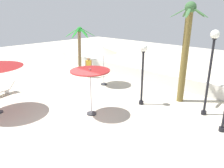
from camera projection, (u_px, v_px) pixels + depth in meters
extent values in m
plane|color=beige|center=(71.00, 124.00, 10.84)|extent=(56.00, 56.00, 0.00)
cube|color=silver|center=(162.00, 79.00, 16.44)|extent=(25.20, 0.30, 0.95)
cylinder|color=#333338|center=(0.00, 112.00, 12.08)|extent=(0.36, 0.36, 0.08)
cylinder|color=#333338|center=(92.00, 113.00, 11.90)|extent=(0.51, 0.51, 0.08)
cylinder|color=#A5A5AD|center=(91.00, 93.00, 11.52)|extent=(0.05, 0.05, 2.46)
cylinder|color=maroon|center=(90.00, 71.00, 11.14)|extent=(2.03, 2.03, 0.06)
sphere|color=#99999E|center=(90.00, 69.00, 11.12)|extent=(0.08, 0.08, 0.08)
cylinder|color=#333338|center=(104.00, 84.00, 16.71)|extent=(0.49, 0.49, 0.08)
cylinder|color=#A5A5AD|center=(104.00, 69.00, 16.33)|extent=(0.05, 0.05, 2.49)
cone|color=#B7AD93|center=(103.00, 50.00, 15.89)|extent=(2.04, 2.04, 0.41)
sphere|color=#99999E|center=(103.00, 47.00, 15.82)|extent=(0.08, 0.08, 0.08)
cylinder|color=brown|center=(79.00, 50.00, 20.74)|extent=(0.46, 0.30, 3.75)
sphere|color=#217F29|center=(80.00, 29.00, 20.04)|extent=(0.48, 0.48, 0.48)
ellipsoid|color=#217F29|center=(84.00, 33.00, 19.56)|extent=(1.34, 0.40, 0.82)
ellipsoid|color=#217F29|center=(88.00, 32.00, 20.24)|extent=(0.96, 1.18, 0.82)
ellipsoid|color=#217F29|center=(84.00, 32.00, 20.78)|extent=(0.64, 1.31, 0.82)
ellipsoid|color=#217F29|center=(76.00, 32.00, 20.71)|extent=(1.34, 0.45, 0.82)
ellipsoid|color=#217F29|center=(72.00, 33.00, 19.84)|extent=(0.70, 1.30, 0.82)
ellipsoid|color=#217F29|center=(75.00, 33.00, 19.46)|extent=(0.67, 1.31, 0.82)
cylinder|color=brown|center=(185.00, 57.00, 12.82)|extent=(0.44, 0.39, 5.53)
sphere|color=#376236|center=(191.00, 7.00, 11.92)|extent=(0.63, 0.63, 0.63)
ellipsoid|color=#376236|center=(200.00, 12.00, 11.57)|extent=(1.06, 0.33, 0.62)
ellipsoid|color=#376236|center=(198.00, 12.00, 12.21)|extent=(0.60, 1.04, 0.62)
ellipsoid|color=#376236|center=(186.00, 12.00, 12.55)|extent=(0.88, 0.88, 0.62)
ellipsoid|color=#376236|center=(179.00, 12.00, 12.03)|extent=(0.93, 0.83, 0.62)
ellipsoid|color=#376236|center=(188.00, 12.00, 11.51)|extent=(0.46, 1.06, 0.62)
cylinder|color=black|center=(141.00, 102.00, 13.18)|extent=(0.28, 0.28, 0.20)
cylinder|color=black|center=(142.00, 79.00, 12.71)|extent=(0.12, 0.12, 3.17)
cylinder|color=black|center=(143.00, 52.00, 12.21)|extent=(0.22, 0.22, 0.06)
sphere|color=white|center=(144.00, 48.00, 12.15)|extent=(0.43, 0.43, 0.43)
cylinder|color=black|center=(222.00, 129.00, 10.20)|extent=(0.28, 0.28, 0.20)
cylinder|color=black|center=(204.00, 113.00, 11.87)|extent=(0.28, 0.28, 0.20)
cylinder|color=black|center=(209.00, 79.00, 11.26)|extent=(0.12, 0.12, 4.05)
cylinder|color=black|center=(214.00, 39.00, 10.62)|extent=(0.22, 0.22, 0.06)
sphere|color=white|center=(215.00, 34.00, 10.55)|extent=(0.44, 0.44, 0.44)
cube|color=#B7B7BC|center=(7.00, 91.00, 14.80)|extent=(0.55, 0.16, 0.35)
cube|color=silver|center=(9.00, 85.00, 14.92)|extent=(0.64, 0.60, 0.53)
cylinder|color=#3F8C59|center=(90.00, 72.00, 18.49)|extent=(0.12, 0.12, 0.86)
cylinder|color=#3F8C59|center=(88.00, 72.00, 18.44)|extent=(0.12, 0.12, 0.86)
cube|color=gold|center=(89.00, 64.00, 18.23)|extent=(0.38, 0.43, 0.61)
sphere|color=#936B4C|center=(88.00, 59.00, 18.10)|extent=(0.23, 0.23, 0.23)
cylinder|color=#936B4C|center=(91.00, 63.00, 18.30)|extent=(0.08, 0.08, 0.55)
cylinder|color=#936B4C|center=(86.00, 64.00, 18.15)|extent=(0.08, 0.08, 0.55)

